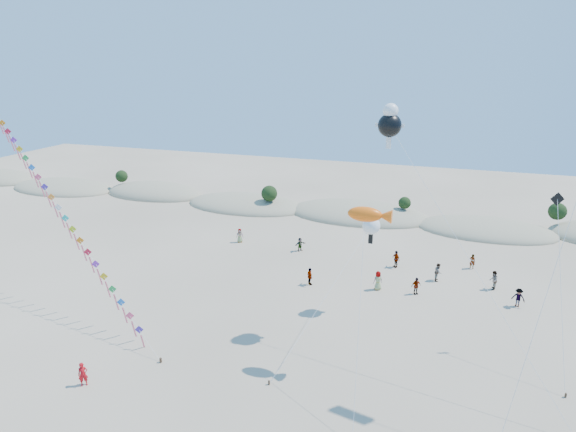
# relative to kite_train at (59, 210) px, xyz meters

# --- Properties ---
(dune_ridge) EXTENTS (145.30, 11.49, 5.57)m
(dune_ridge) POSITION_rel_kite_train_xyz_m (20.75, 31.03, -7.95)
(dune_ridge) COLOR gray
(dune_ridge) RESTS_ON ground
(kite_train) EXTENTS (24.04, 11.30, 15.99)m
(kite_train) POSITION_rel_kite_train_xyz_m (0.00, 0.00, 0.00)
(kite_train) COLOR #3F2D1E
(kite_train) RESTS_ON ground
(fish_kite) EXTENTS (2.80, 8.59, 11.13)m
(fish_kite) POSITION_rel_kite_train_xyz_m (25.89, -1.30, 2.55)
(fish_kite) COLOR #3F2D1E
(fish_kite) RESTS_ON ground
(cartoon_kite_low) EXTENTS (5.07, 12.93, 8.65)m
(cartoon_kite_low) POSITION_rel_kite_train_xyz_m (24.98, 6.27, -0.60)
(cartoon_kite_low) COLOR #3F2D1E
(cartoon_kite_low) RESTS_ON ground
(cartoon_kite_high) EXTENTS (13.34, 9.98, 17.13)m
(cartoon_kite_high) POSITION_rel_kite_train_xyz_m (26.21, 3.91, 7.71)
(cartoon_kite_high) COLOR #3F2D1E
(cartoon_kite_high) RESTS_ON ground
(dark_kite) EXTENTS (1.55, 6.55, 11.47)m
(dark_kite) POSITION_rel_kite_train_xyz_m (37.84, 3.32, -0.09)
(dark_kite) COLOR #3F2D1E
(dark_kite) RESTS_ON ground
(flyer_foreground) EXTENTS (0.70, 0.68, 1.62)m
(flyer_foreground) POSITION_rel_kite_train_xyz_m (9.40, -9.64, -7.25)
(flyer_foreground) COLOR #B50E15
(flyer_foreground) RESTS_ON ground
(beachgoers) EXTENTS (36.87, 9.40, 1.78)m
(beachgoers) POSITION_rel_kite_train_xyz_m (27.98, 12.81, -7.23)
(beachgoers) COLOR slate
(beachgoers) RESTS_ON ground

